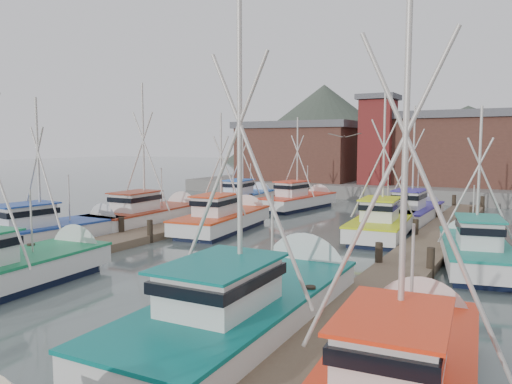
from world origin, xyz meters
The scene contains 20 objects.
ground centered at (0.00, 0.00, 0.00)m, with size 260.00×260.00×0.00m, color #475554.
dock_left centered at (-7.00, 4.04, 0.21)m, with size 2.30×46.00×1.50m.
dock_right centered at (7.00, 4.04, 0.21)m, with size 2.30×46.00×1.50m.
quay centered at (0.00, 37.00, 0.60)m, with size 44.00×16.00×1.20m, color slate.
shed_left centered at (-11.00, 35.00, 4.34)m, with size 12.72×8.48×6.20m.
shed_center centered at (6.00, 37.00, 4.69)m, with size 14.84×9.54×6.90m.
lookout_tower centered at (-2.00, 33.00, 5.55)m, with size 3.60×3.60×8.50m.
distant_hills centered at (-12.76, 122.59, 0.00)m, with size 175.00×140.00×42.00m.
boat_4 centered at (-4.79, -3.74, 0.68)m, with size 3.72×9.18×9.29m.
boat_5 centered at (4.60, -2.71, 0.69)m, with size 4.22×10.55×10.37m.
boat_6 centered at (-9.92, 2.19, 0.68)m, with size 3.58×9.03×8.12m.
boat_7 centered at (9.20, -4.72, 0.69)m, with size 3.88×8.80×9.72m.
boat_8 centered at (-4.58, 10.16, 0.68)m, with size 3.71×9.06×7.63m.
boat_9 centered at (4.12, 12.89, 0.68)m, with size 3.50×8.87×8.74m.
boat_10 centered at (-9.62, 9.34, 0.69)m, with size 3.92×9.17×9.57m.
boat_11 centered at (9.24, 7.89, 0.68)m, with size 3.96×8.21×7.27m.
boat_12 centered at (-4.66, 21.22, 0.68)m, with size 3.61×8.54×7.77m.
boat_13 centered at (4.57, 18.53, 0.68)m, with size 3.29×8.41×8.18m.
boat_14 centered at (-9.32, 20.54, 0.68)m, with size 3.38×8.56×7.23m.
gull_far centered at (4.04, 6.21, 5.49)m, with size 1.55×0.65×0.24m.
Camera 1 is at (11.33, -14.61, 5.20)m, focal length 35.00 mm.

